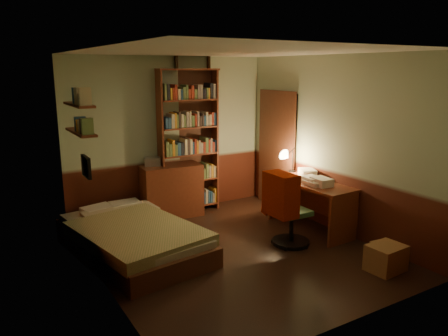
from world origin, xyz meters
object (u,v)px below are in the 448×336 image
cardboard_box_a (386,258)px  cardboard_box_b (384,250)px  bookshelf (188,142)px  dresser (171,191)px  bed (132,227)px  desk (310,206)px  office_chair (292,211)px  desk_lamp (293,155)px  mini_stereo (152,161)px

cardboard_box_a → cardboard_box_b: bearing=41.7°
bookshelf → cardboard_box_b: size_ratio=8.17×
dresser → cardboard_box_a: bearing=-62.3°
bed → desk: size_ratio=1.66×
bookshelf → cardboard_box_a: 3.59m
bed → office_chair: 2.18m
bookshelf → desk: (1.17, -1.74, -0.83)m
bed → bookshelf: size_ratio=0.96×
bookshelf → cardboard_box_b: 3.47m
bed → desk: desk is taller
bed → dresser: bearing=37.1°
bed → dresser: 1.48m
office_chair → cardboard_box_a: bearing=-69.0°
desk → desk_lamp: 0.96m
bookshelf → bed: bearing=-135.3°
desk_lamp → bookshelf: bearing=122.2°
cardboard_box_a → bed: bearing=138.5°
desk → cardboard_box_a: size_ratio=3.22×
dresser → desk_lamp: desk_lamp is taller
bookshelf → desk_lamp: bookshelf is taller
office_chair → cardboard_box_b: office_chair is taller
bookshelf → desk_lamp: bearing=-31.7°
bed → desk_lamp: bearing=-6.4°
bookshelf → dresser: bearing=-160.9°
desk_lamp → cardboard_box_a: bearing=-118.9°
cardboard_box_b → dresser: bearing=119.5°
mini_stereo → office_chair: (1.19, -2.09, -0.45)m
desk_lamp → cardboard_box_a: (-0.35, -2.22, -0.87)m
bed → desk_lamp: (2.78, 0.07, 0.69)m
bookshelf → cardboard_box_b: bearing=-60.7°
mini_stereo → bookshelf: 0.69m
bookshelf → mini_stereo: bearing=-177.4°
dresser → bed: bearing=-130.8°
cardboard_box_b → bed: bearing=145.0°
bed → desk_lamp: desk_lamp is taller
dresser → desk_lamp: bearing=-25.1°
dresser → cardboard_box_a: size_ratio=2.26×
bookshelf → desk_lamp: (1.36, -1.06, -0.17)m
desk → bookshelf: bearing=121.5°
mini_stereo → office_chair: bearing=-40.9°
mini_stereo → office_chair: 2.44m
desk → cardboard_box_a: 1.56m
mini_stereo → cardboard_box_a: (1.65, -3.32, -0.77)m
desk_lamp → mini_stereo: bearing=131.2°
bed → cardboard_box_b: size_ratio=7.80×
bed → dresser: (1.05, 1.04, 0.09)m
mini_stereo → office_chair: mini_stereo is taller
bookshelf → desk: bearing=-49.8°
bed → cardboard_box_b: 3.32m
desk → office_chair: office_chair is taller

